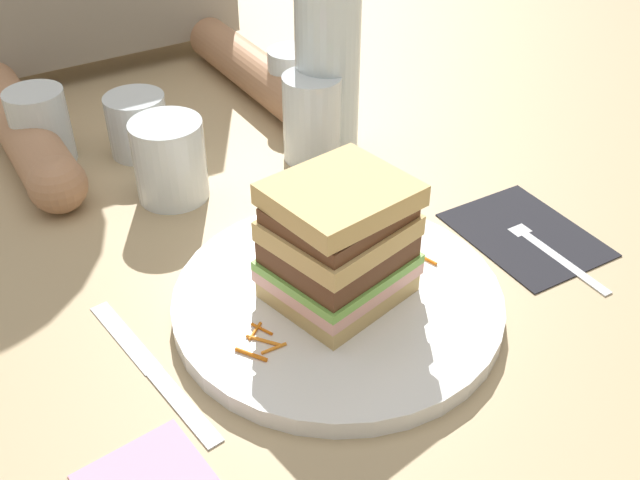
{
  "coord_description": "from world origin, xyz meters",
  "views": [
    {
      "loc": [
        -0.27,
        -0.43,
        0.45
      ],
      "look_at": [
        0.01,
        0.02,
        0.06
      ],
      "focal_mm": 41.63,
      "sensor_mm": 36.0,
      "label": 1
    }
  ],
  "objects_px": {
    "juice_glass": "(312,122)",
    "water_bottle": "(327,55)",
    "fork": "(541,243)",
    "empty_tumbler_0": "(138,125)",
    "empty_tumbler_2": "(170,160)",
    "knife": "(155,372)",
    "empty_tumbler_3": "(41,127)",
    "napkin_dark": "(525,234)",
    "main_plate": "(338,300)",
    "empty_tumbler_1": "(292,80)",
    "sandwich": "(339,243)"
  },
  "relations": [
    {
      "from": "empty_tumbler_2",
      "to": "empty_tumbler_3",
      "type": "height_order",
      "value": "empty_tumbler_2"
    },
    {
      "from": "juice_glass",
      "to": "empty_tumbler_1",
      "type": "xyz_separation_m",
      "value": [
        0.04,
        0.12,
        -0.01
      ]
    },
    {
      "from": "empty_tumbler_2",
      "to": "main_plate",
      "type": "bearing_deg",
      "value": -78.3
    },
    {
      "from": "sandwich",
      "to": "napkin_dark",
      "type": "xyz_separation_m",
      "value": [
        0.22,
        -0.01,
        -0.07
      ]
    },
    {
      "from": "main_plate",
      "to": "empty_tumbler_2",
      "type": "distance_m",
      "value": 0.26
    },
    {
      "from": "knife",
      "to": "empty_tumbler_1",
      "type": "xyz_separation_m",
      "value": [
        0.34,
        0.36,
        0.04
      ]
    },
    {
      "from": "main_plate",
      "to": "sandwich",
      "type": "xyz_separation_m",
      "value": [
        0.0,
        0.0,
        0.06
      ]
    },
    {
      "from": "fork",
      "to": "empty_tumbler_0",
      "type": "height_order",
      "value": "empty_tumbler_0"
    },
    {
      "from": "sandwich",
      "to": "empty_tumbler_3",
      "type": "relative_size",
      "value": 1.51
    },
    {
      "from": "fork",
      "to": "empty_tumbler_0",
      "type": "bearing_deg",
      "value": 124.67
    },
    {
      "from": "empty_tumbler_2",
      "to": "knife",
      "type": "bearing_deg",
      "value": -116.21
    },
    {
      "from": "knife",
      "to": "juice_glass",
      "type": "distance_m",
      "value": 0.38
    },
    {
      "from": "juice_glass",
      "to": "water_bottle",
      "type": "distance_m",
      "value": 0.08
    },
    {
      "from": "napkin_dark",
      "to": "knife",
      "type": "bearing_deg",
      "value": 177.18
    },
    {
      "from": "empty_tumbler_0",
      "to": "empty_tumbler_2",
      "type": "relative_size",
      "value": 0.81
    },
    {
      "from": "fork",
      "to": "juice_glass",
      "type": "distance_m",
      "value": 0.3
    },
    {
      "from": "empty_tumbler_3",
      "to": "juice_glass",
      "type": "bearing_deg",
      "value": -30.58
    },
    {
      "from": "juice_glass",
      "to": "empty_tumbler_0",
      "type": "xyz_separation_m",
      "value": [
        -0.17,
        0.12,
        -0.01
      ]
    },
    {
      "from": "main_plate",
      "to": "napkin_dark",
      "type": "distance_m",
      "value": 0.23
    },
    {
      "from": "juice_glass",
      "to": "empty_tumbler_2",
      "type": "distance_m",
      "value": 0.17
    },
    {
      "from": "empty_tumbler_2",
      "to": "sandwich",
      "type": "bearing_deg",
      "value": -78.23
    },
    {
      "from": "water_bottle",
      "to": "main_plate",
      "type": "bearing_deg",
      "value": -120.41
    },
    {
      "from": "fork",
      "to": "water_bottle",
      "type": "height_order",
      "value": "water_bottle"
    },
    {
      "from": "napkin_dark",
      "to": "water_bottle",
      "type": "xyz_separation_m",
      "value": [
        -0.07,
        0.27,
        0.11
      ]
    },
    {
      "from": "sandwich",
      "to": "fork",
      "type": "distance_m",
      "value": 0.24
    },
    {
      "from": "juice_glass",
      "to": "water_bottle",
      "type": "height_order",
      "value": "water_bottle"
    },
    {
      "from": "empty_tumbler_1",
      "to": "empty_tumbler_2",
      "type": "relative_size",
      "value": 0.91
    },
    {
      "from": "napkin_dark",
      "to": "empty_tumbler_0",
      "type": "bearing_deg",
      "value": 126.29
    },
    {
      "from": "empty_tumbler_0",
      "to": "empty_tumbler_2",
      "type": "distance_m",
      "value": 0.11
    },
    {
      "from": "sandwich",
      "to": "empty_tumbler_2",
      "type": "distance_m",
      "value": 0.26
    },
    {
      "from": "empty_tumbler_0",
      "to": "empty_tumbler_2",
      "type": "bearing_deg",
      "value": -92.24
    },
    {
      "from": "water_bottle",
      "to": "juice_glass",
      "type": "bearing_deg",
      "value": -151.46
    },
    {
      "from": "main_plate",
      "to": "sandwich",
      "type": "height_order",
      "value": "sandwich"
    },
    {
      "from": "water_bottle",
      "to": "empty_tumbler_1",
      "type": "relative_size",
      "value": 3.21
    },
    {
      "from": "water_bottle",
      "to": "empty_tumbler_3",
      "type": "bearing_deg",
      "value": 154.71
    },
    {
      "from": "fork",
      "to": "knife",
      "type": "relative_size",
      "value": 0.83
    },
    {
      "from": "juice_glass",
      "to": "water_bottle",
      "type": "relative_size",
      "value": 0.39
    },
    {
      "from": "empty_tumbler_2",
      "to": "juice_glass",
      "type": "bearing_deg",
      "value": -2.82
    },
    {
      "from": "fork",
      "to": "empty_tumbler_2",
      "type": "xyz_separation_m",
      "value": [
        -0.28,
        0.28,
        0.04
      ]
    },
    {
      "from": "empty_tumbler_1",
      "to": "juice_glass",
      "type": "bearing_deg",
      "value": -109.94
    },
    {
      "from": "water_bottle",
      "to": "empty_tumbler_3",
      "type": "height_order",
      "value": "water_bottle"
    },
    {
      "from": "empty_tumbler_1",
      "to": "empty_tumbler_3",
      "type": "relative_size",
      "value": 0.93
    },
    {
      "from": "sandwich",
      "to": "empty_tumbler_3",
      "type": "xyz_separation_m",
      "value": [
        -0.15,
        0.4,
        -0.03
      ]
    },
    {
      "from": "sandwich",
      "to": "empty_tumbler_3",
      "type": "height_order",
      "value": "sandwich"
    },
    {
      "from": "main_plate",
      "to": "water_bottle",
      "type": "distance_m",
      "value": 0.32
    },
    {
      "from": "juice_glass",
      "to": "empty_tumbler_3",
      "type": "height_order",
      "value": "juice_glass"
    },
    {
      "from": "knife",
      "to": "empty_tumbler_3",
      "type": "height_order",
      "value": "empty_tumbler_3"
    },
    {
      "from": "empty_tumbler_3",
      "to": "knife",
      "type": "bearing_deg",
      "value": -93.11
    },
    {
      "from": "main_plate",
      "to": "water_bottle",
      "type": "xyz_separation_m",
      "value": [
        0.15,
        0.26,
        0.11
      ]
    },
    {
      "from": "empty_tumbler_1",
      "to": "empty_tumbler_3",
      "type": "distance_m",
      "value": 0.32
    }
  ]
}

